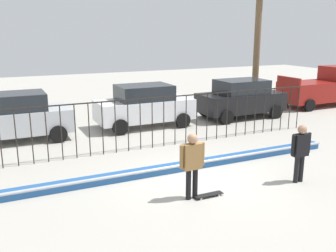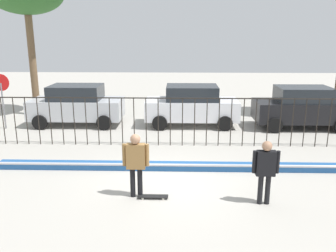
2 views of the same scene
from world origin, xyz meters
name	(u,v)px [view 2 (image 2 of 2)]	position (x,y,z in m)	size (l,w,h in m)	color
ground_plane	(168,182)	(0.00, 0.00, 0.00)	(60.00, 60.00, 0.00)	#ADA89E
bowl_coping_ledge	(168,166)	(0.00, 0.99, 0.12)	(11.00, 0.40, 0.27)	#235699
perimeter_fence	(170,117)	(0.00, 3.54, 1.16)	(14.04, 0.04, 1.89)	black
skateboarder	(136,160)	(-0.80, -0.97, 1.04)	(0.70, 0.26, 1.74)	black
skateboard	(153,196)	(-0.35, -1.08, 0.06)	(0.80, 0.20, 0.07)	black
camera_operator	(266,167)	(2.50, -1.28, 1.01)	(0.68, 0.25, 1.68)	black
parked_car_silver	(77,105)	(-4.50, 6.67, 0.97)	(4.30, 2.12, 1.90)	#B7BABF
parked_car_white	(192,105)	(0.94, 6.69, 0.97)	(4.30, 2.12, 1.90)	silver
parked_car_black	(302,107)	(6.00, 6.41, 0.97)	(4.30, 2.12, 1.90)	black
stop_sign	(2,94)	(-7.63, 5.86, 1.62)	(0.76, 0.07, 2.50)	slate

